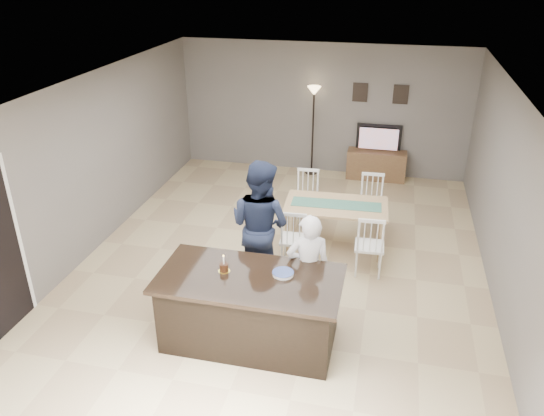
% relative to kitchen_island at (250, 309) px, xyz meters
% --- Properties ---
extents(floor, '(8.00, 8.00, 0.00)m').
position_rel_kitchen_island_xyz_m(floor, '(0.00, 1.80, -0.45)').
color(floor, tan).
rests_on(floor, ground).
extents(room_shell, '(8.00, 8.00, 8.00)m').
position_rel_kitchen_island_xyz_m(room_shell, '(0.00, 1.80, 1.22)').
color(room_shell, slate).
rests_on(room_shell, floor).
extents(kitchen_island, '(2.15, 1.10, 0.90)m').
position_rel_kitchen_island_xyz_m(kitchen_island, '(0.00, 0.00, 0.00)').
color(kitchen_island, black).
rests_on(kitchen_island, floor).
extents(tv_console, '(1.20, 0.40, 0.60)m').
position_rel_kitchen_island_xyz_m(tv_console, '(1.20, 5.57, -0.15)').
color(tv_console, brown).
rests_on(tv_console, floor).
extents(television, '(0.91, 0.12, 0.53)m').
position_rel_kitchen_island_xyz_m(television, '(1.20, 5.64, 0.41)').
color(television, black).
rests_on(television, tv_console).
extents(tv_screen_glow, '(0.78, 0.00, 0.78)m').
position_rel_kitchen_island_xyz_m(tv_screen_glow, '(1.20, 5.56, 0.42)').
color(tv_screen_glow, '#EF541A').
rests_on(tv_screen_glow, tv_console).
extents(picture_frames, '(1.10, 0.02, 0.38)m').
position_rel_kitchen_island_xyz_m(picture_frames, '(1.15, 5.78, 1.30)').
color(picture_frames, black).
rests_on(picture_frames, room_shell).
extents(woman, '(0.62, 0.49, 1.50)m').
position_rel_kitchen_island_xyz_m(woman, '(0.60, 0.55, 0.29)').
color(woman, silver).
rests_on(woman, floor).
extents(man, '(1.11, 0.99, 1.87)m').
position_rel_kitchen_island_xyz_m(man, '(-0.18, 1.21, 0.48)').
color(man, '#1A2139').
rests_on(man, floor).
extents(birthday_cake, '(0.14, 0.14, 0.22)m').
position_rel_kitchen_island_xyz_m(birthday_cake, '(-0.32, 0.06, 0.50)').
color(birthday_cake, yellow).
rests_on(birthday_cake, kitchen_island).
extents(plate_stack, '(0.25, 0.25, 0.04)m').
position_rel_kitchen_island_xyz_m(plate_stack, '(0.37, 0.13, 0.47)').
color(plate_stack, white).
rests_on(plate_stack, kitchen_island).
extents(dining_table, '(1.63, 1.86, 0.97)m').
position_rel_kitchen_island_xyz_m(dining_table, '(0.71, 2.52, 0.16)').
color(dining_table, '#A38558').
rests_on(dining_table, floor).
extents(floor_lamp, '(0.28, 0.28, 1.86)m').
position_rel_kitchen_island_xyz_m(floor_lamp, '(-0.16, 5.59, 0.99)').
color(floor_lamp, black).
rests_on(floor_lamp, floor).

